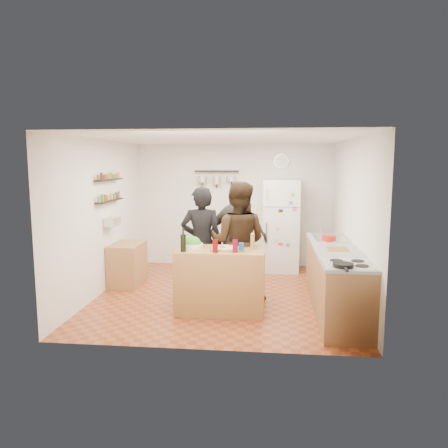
# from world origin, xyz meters

# --- Properties ---
(room_shell) EXTENTS (4.20, 4.20, 4.20)m
(room_shell) POSITION_xyz_m (0.00, 0.39, 1.25)
(room_shell) COLOR brown
(room_shell) RESTS_ON ground
(prep_island) EXTENTS (1.25, 0.72, 0.91)m
(prep_island) POSITION_xyz_m (0.04, -0.75, 0.46)
(prep_island) COLOR olive
(prep_island) RESTS_ON floor
(pizza_board) EXTENTS (0.42, 0.34, 0.02)m
(pizza_board) POSITION_xyz_m (0.12, -0.77, 0.92)
(pizza_board) COLOR brown
(pizza_board) RESTS_ON prep_island
(pizza) EXTENTS (0.34, 0.34, 0.02)m
(pizza) POSITION_xyz_m (0.12, -0.77, 0.94)
(pizza) COLOR beige
(pizza) RESTS_ON pizza_board
(salad_bowl) EXTENTS (0.31, 0.31, 0.06)m
(salad_bowl) POSITION_xyz_m (-0.38, -0.70, 0.94)
(salad_bowl) COLOR white
(salad_bowl) RESTS_ON prep_island
(wine_bottle) EXTENTS (0.08, 0.08, 0.24)m
(wine_bottle) POSITION_xyz_m (-0.46, -0.97, 1.03)
(wine_bottle) COLOR black
(wine_bottle) RESTS_ON prep_island
(wine_glass_near) EXTENTS (0.07, 0.07, 0.18)m
(wine_glass_near) POSITION_xyz_m (-0.01, -0.99, 1.00)
(wine_glass_near) COLOR #600809
(wine_glass_near) RESTS_ON prep_island
(wine_glass_far) EXTENTS (0.07, 0.07, 0.18)m
(wine_glass_far) POSITION_xyz_m (0.26, -0.95, 1.00)
(wine_glass_far) COLOR maroon
(wine_glass_far) RESTS_ON prep_island
(pepper_mill) EXTENTS (0.06, 0.06, 0.19)m
(pepper_mill) POSITION_xyz_m (0.49, -0.70, 1.00)
(pepper_mill) COLOR olive
(pepper_mill) RESTS_ON prep_island
(salt_canister) EXTENTS (0.07, 0.07, 0.12)m
(salt_canister) POSITION_xyz_m (0.34, -0.87, 0.97)
(salt_canister) COLOR #1B4698
(salt_canister) RESTS_ON prep_island
(person_left) EXTENTS (0.68, 0.48, 1.78)m
(person_left) POSITION_xyz_m (-0.31, -0.24, 0.89)
(person_left) COLOR black
(person_left) RESTS_ON floor
(person_center) EXTENTS (0.99, 0.82, 1.85)m
(person_center) POSITION_xyz_m (0.25, -0.27, 0.93)
(person_center) COLOR black
(person_center) RESTS_ON floor
(person_back) EXTENTS (1.13, 0.74, 1.79)m
(person_back) POSITION_xyz_m (0.19, 0.34, 0.90)
(person_back) COLOR #312E2B
(person_back) RESTS_ON floor
(counter_run) EXTENTS (0.63, 2.63, 0.90)m
(counter_run) POSITION_xyz_m (1.70, -0.55, 0.45)
(counter_run) COLOR #9E7042
(counter_run) RESTS_ON floor
(stove_top) EXTENTS (0.60, 0.62, 0.02)m
(stove_top) POSITION_xyz_m (1.70, -1.50, 0.91)
(stove_top) COLOR white
(stove_top) RESTS_ON counter_run
(skillet) EXTENTS (0.24, 0.24, 0.05)m
(skillet) POSITION_xyz_m (1.60, -1.70, 0.94)
(skillet) COLOR black
(skillet) RESTS_ON stove_top
(sink) EXTENTS (0.50, 0.80, 0.03)m
(sink) POSITION_xyz_m (1.70, 0.30, 0.92)
(sink) COLOR silver
(sink) RESTS_ON counter_run
(cutting_board) EXTENTS (0.30, 0.40, 0.02)m
(cutting_board) POSITION_xyz_m (1.70, -0.63, 0.91)
(cutting_board) COLOR olive
(cutting_board) RESTS_ON counter_run
(red_bowl) EXTENTS (0.22, 0.22, 0.09)m
(red_bowl) POSITION_xyz_m (1.65, -0.00, 0.97)
(red_bowl) COLOR #AD1D13
(red_bowl) RESTS_ON counter_run
(fridge) EXTENTS (0.70, 0.68, 1.80)m
(fridge) POSITION_xyz_m (0.95, 1.75, 0.90)
(fridge) COLOR white
(fridge) RESTS_ON floor
(wall_clock) EXTENTS (0.30, 0.03, 0.30)m
(wall_clock) POSITION_xyz_m (0.95, 2.08, 2.15)
(wall_clock) COLOR silver
(wall_clock) RESTS_ON back_wall
(spice_shelf_lower) EXTENTS (0.12, 1.00, 0.02)m
(spice_shelf_lower) POSITION_xyz_m (-1.93, 0.20, 1.50)
(spice_shelf_lower) COLOR black
(spice_shelf_lower) RESTS_ON left_wall
(spice_shelf_upper) EXTENTS (0.12, 1.00, 0.02)m
(spice_shelf_upper) POSITION_xyz_m (-1.93, 0.20, 1.85)
(spice_shelf_upper) COLOR black
(spice_shelf_upper) RESTS_ON left_wall
(produce_basket) EXTENTS (0.18, 0.35, 0.14)m
(produce_basket) POSITION_xyz_m (-1.90, 0.20, 1.15)
(produce_basket) COLOR silver
(produce_basket) RESTS_ON left_wall
(side_table) EXTENTS (0.50, 0.80, 0.73)m
(side_table) POSITION_xyz_m (-1.74, 0.44, 0.36)
(side_table) COLOR #AC7F48
(side_table) RESTS_ON floor
(pot_rack) EXTENTS (0.90, 0.04, 0.04)m
(pot_rack) POSITION_xyz_m (-0.35, 2.00, 1.95)
(pot_rack) COLOR black
(pot_rack) RESTS_ON back_wall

